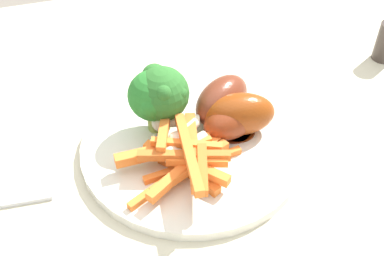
{
  "coord_description": "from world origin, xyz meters",
  "views": [
    {
      "loc": [
        0.29,
        -0.1,
        1.09
      ],
      "look_at": [
        -0.07,
        0.01,
        0.75
      ],
      "focal_mm": 44.12,
      "sensor_mm": 36.0,
      "label": 1
    }
  ],
  "objects_px": {
    "carrot_fries_pile": "(184,159)",
    "chicken_drumstick_far": "(234,115)",
    "broccoli_floret_middle": "(154,97)",
    "chicken_drumstick_near": "(219,102)",
    "dining_table": "(201,252)",
    "broccoli_floret_front": "(163,92)",
    "chicken_drumstick_extra": "(230,120)",
    "dinner_plate": "(192,145)"
  },
  "relations": [
    {
      "from": "broccoli_floret_middle",
      "to": "chicken_drumstick_near",
      "type": "bearing_deg",
      "value": 86.08
    },
    {
      "from": "broccoli_floret_front",
      "to": "broccoli_floret_middle",
      "type": "distance_m",
      "value": 0.01
    },
    {
      "from": "broccoli_floret_middle",
      "to": "chicken_drumstick_far",
      "type": "height_order",
      "value": "broccoli_floret_middle"
    },
    {
      "from": "dining_table",
      "to": "broccoli_floret_middle",
      "type": "relative_size",
      "value": 12.41
    },
    {
      "from": "broccoli_floret_front",
      "to": "chicken_drumstick_extra",
      "type": "height_order",
      "value": "broccoli_floret_front"
    },
    {
      "from": "dining_table",
      "to": "chicken_drumstick_far",
      "type": "relative_size",
      "value": 6.82
    },
    {
      "from": "dinner_plate",
      "to": "carrot_fries_pile",
      "type": "height_order",
      "value": "carrot_fries_pile"
    },
    {
      "from": "dinner_plate",
      "to": "chicken_drumstick_near",
      "type": "bearing_deg",
      "value": 122.38
    },
    {
      "from": "chicken_drumstick_near",
      "to": "chicken_drumstick_extra",
      "type": "relative_size",
      "value": 0.9
    },
    {
      "from": "carrot_fries_pile",
      "to": "chicken_drumstick_far",
      "type": "xyz_separation_m",
      "value": [
        -0.04,
        0.07,
        0.01
      ]
    },
    {
      "from": "dining_table",
      "to": "chicken_drumstick_extra",
      "type": "relative_size",
      "value": 6.95
    },
    {
      "from": "carrot_fries_pile",
      "to": "chicken_drumstick_extra",
      "type": "height_order",
      "value": "chicken_drumstick_extra"
    },
    {
      "from": "broccoli_floret_middle",
      "to": "chicken_drumstick_far",
      "type": "bearing_deg",
      "value": 70.37
    },
    {
      "from": "broccoli_floret_front",
      "to": "carrot_fries_pile",
      "type": "relative_size",
      "value": 0.6
    },
    {
      "from": "broccoli_floret_middle",
      "to": "carrot_fries_pile",
      "type": "height_order",
      "value": "broccoli_floret_middle"
    },
    {
      "from": "dining_table",
      "to": "chicken_drumstick_near",
      "type": "height_order",
      "value": "chicken_drumstick_near"
    },
    {
      "from": "broccoli_floret_front",
      "to": "chicken_drumstick_near",
      "type": "height_order",
      "value": "broccoli_floret_front"
    },
    {
      "from": "chicken_drumstick_near",
      "to": "chicken_drumstick_far",
      "type": "xyz_separation_m",
      "value": [
        0.02,
        0.01,
        -0.0
      ]
    },
    {
      "from": "dinner_plate",
      "to": "carrot_fries_pile",
      "type": "xyz_separation_m",
      "value": [
        0.04,
        -0.02,
        0.02
      ]
    },
    {
      "from": "broccoli_floret_middle",
      "to": "carrot_fries_pile",
      "type": "distance_m",
      "value": 0.08
    },
    {
      "from": "chicken_drumstick_near",
      "to": "chicken_drumstick_extra",
      "type": "height_order",
      "value": "chicken_drumstick_near"
    },
    {
      "from": "chicken_drumstick_far",
      "to": "dining_table",
      "type": "bearing_deg",
      "value": -41.26
    },
    {
      "from": "chicken_drumstick_near",
      "to": "chicken_drumstick_far",
      "type": "bearing_deg",
      "value": 19.36
    },
    {
      "from": "dinner_plate",
      "to": "broccoli_floret_middle",
      "type": "bearing_deg",
      "value": -133.07
    },
    {
      "from": "dinner_plate",
      "to": "chicken_drumstick_extra",
      "type": "bearing_deg",
      "value": 89.08
    },
    {
      "from": "carrot_fries_pile",
      "to": "chicken_drumstick_extra",
      "type": "xyz_separation_m",
      "value": [
        -0.04,
        0.06,
        0.0
      ]
    },
    {
      "from": "chicken_drumstick_far",
      "to": "chicken_drumstick_extra",
      "type": "relative_size",
      "value": 1.02
    },
    {
      "from": "broccoli_floret_front",
      "to": "chicken_drumstick_far",
      "type": "relative_size",
      "value": 0.57
    },
    {
      "from": "broccoli_floret_front",
      "to": "carrot_fries_pile",
      "type": "distance_m",
      "value": 0.08
    },
    {
      "from": "broccoli_floret_front",
      "to": "chicken_drumstick_far",
      "type": "height_order",
      "value": "broccoli_floret_front"
    },
    {
      "from": "carrot_fries_pile",
      "to": "chicken_drumstick_far",
      "type": "relative_size",
      "value": 0.96
    },
    {
      "from": "dinner_plate",
      "to": "broccoli_floret_middle",
      "type": "xyz_separation_m",
      "value": [
        -0.03,
        -0.03,
        0.05
      ]
    },
    {
      "from": "dinner_plate",
      "to": "broccoli_floret_front",
      "type": "distance_m",
      "value": 0.07
    },
    {
      "from": "dining_table",
      "to": "chicken_drumstick_near",
      "type": "bearing_deg",
      "value": 151.03
    },
    {
      "from": "broccoli_floret_middle",
      "to": "dining_table",
      "type": "bearing_deg",
      "value": 13.12
    },
    {
      "from": "broccoli_floret_middle",
      "to": "chicken_drumstick_extra",
      "type": "relative_size",
      "value": 0.56
    },
    {
      "from": "chicken_drumstick_far",
      "to": "chicken_drumstick_extra",
      "type": "distance_m",
      "value": 0.01
    },
    {
      "from": "chicken_drumstick_near",
      "to": "broccoli_floret_front",
      "type": "bearing_deg",
      "value": -95.59
    },
    {
      "from": "carrot_fries_pile",
      "to": "chicken_drumstick_far",
      "type": "height_order",
      "value": "chicken_drumstick_far"
    },
    {
      "from": "broccoli_floret_middle",
      "to": "chicken_drumstick_near",
      "type": "xyz_separation_m",
      "value": [
        0.01,
        0.07,
        -0.02
      ]
    },
    {
      "from": "chicken_drumstick_far",
      "to": "chicken_drumstick_extra",
      "type": "xyz_separation_m",
      "value": [
        0.0,
        -0.01,
        -0.0
      ]
    },
    {
      "from": "dining_table",
      "to": "broccoli_floret_front",
      "type": "relative_size",
      "value": 11.86
    }
  ]
}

